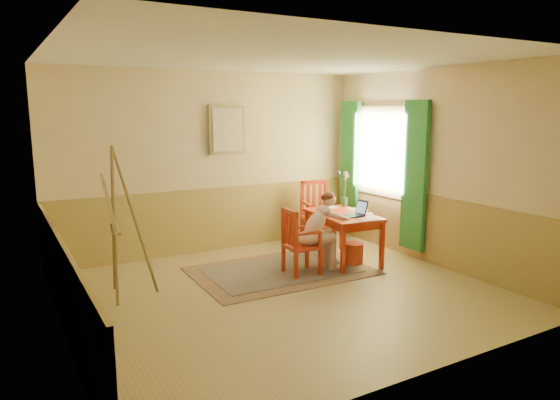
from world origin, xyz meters
TOP-DOWN VIEW (x-y plane):
  - room at (0.00, 0.00)m, footprint 5.04×4.54m
  - wainscot at (0.00, 0.80)m, footprint 5.00×4.50m
  - window at (2.42, 1.10)m, footprint 0.12×2.01m
  - wall_portrait at (0.25, 2.20)m, footprint 0.60×0.05m
  - rug at (0.39, 0.75)m, footprint 2.44×1.65m
  - table at (1.40, 0.71)m, footprint 0.85×1.27m
  - chair_left at (0.51, 0.50)m, footprint 0.44×0.42m
  - chair_back at (1.61, 1.70)m, footprint 0.57×0.59m
  - figure at (0.85, 0.49)m, footprint 0.83×0.36m
  - laptop at (1.46, 0.49)m, footprint 0.37×0.24m
  - papers at (1.60, 0.70)m, footprint 0.63×1.16m
  - vase at (1.75, 1.15)m, footprint 0.22×0.28m
  - wastebasket at (1.46, 0.53)m, footprint 0.31×0.31m
  - easel at (-1.81, 0.89)m, footprint 0.66×0.82m

SIDE VIEW (x-z plane):
  - rug at x=0.39m, z-range 0.00..0.02m
  - wastebasket at x=1.46m, z-range 0.00..0.31m
  - chair_left at x=0.51m, z-range 0.00..0.92m
  - wainscot at x=0.00m, z-range 0.00..1.00m
  - chair_back at x=1.61m, z-range 0.00..1.05m
  - figure at x=0.85m, z-range 0.06..1.17m
  - table at x=1.40m, z-range 0.27..0.99m
  - papers at x=1.60m, z-range 0.72..0.72m
  - laptop at x=1.46m, z-range 0.66..0.87m
  - vase at x=1.75m, z-range 0.70..1.25m
  - easel at x=-1.81m, z-range 0.17..1.99m
  - window at x=2.42m, z-range 0.25..2.45m
  - room at x=0.00m, z-range -0.02..2.82m
  - wall_portrait at x=0.25m, z-range 1.52..2.28m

